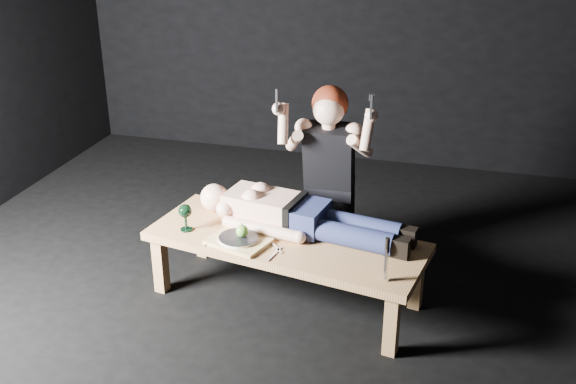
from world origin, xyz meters
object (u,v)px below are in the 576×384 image
at_px(table, 286,269).
at_px(lying_man, 303,213).
at_px(kneeling_woman, 331,171).
at_px(carving_knife, 386,260).
at_px(goblet, 186,218).
at_px(serving_tray, 239,241).

height_order(table, lying_man, lying_man).
height_order(kneeling_woman, carving_knife, kneeling_woman).
distance_m(lying_man, goblet, 0.76).
relative_size(lying_man, carving_knife, 6.04).
bearing_deg(goblet, kneeling_woman, 40.34).
bearing_deg(table, goblet, -164.38).
xyz_separation_m(serving_tray, carving_knife, (0.95, -0.20, 0.12)).
bearing_deg(serving_tray, lying_man, 39.05).
relative_size(lying_man, kneeling_woman, 1.21).
distance_m(kneeling_woman, goblet, 1.07).
bearing_deg(table, serving_tray, -143.11).
bearing_deg(carving_knife, kneeling_woman, 128.53).
relative_size(goblet, carving_knife, 0.67).
height_order(kneeling_woman, goblet, kneeling_woman).
xyz_separation_m(serving_tray, goblet, (-0.38, 0.07, 0.08)).
xyz_separation_m(lying_man, serving_tray, (-0.35, -0.28, -0.11)).
bearing_deg(carving_knife, serving_tray, 177.77).
xyz_separation_m(lying_man, carving_knife, (0.60, -0.49, 0.01)).
relative_size(serving_tray, goblet, 2.00).
xyz_separation_m(table, kneeling_woman, (0.15, 0.62, 0.45)).
relative_size(lying_man, goblet, 8.95).
relative_size(table, lying_man, 1.08).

